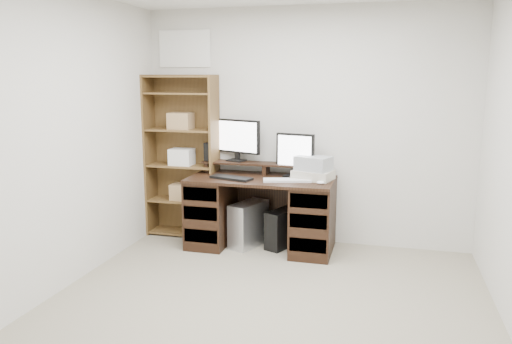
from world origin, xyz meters
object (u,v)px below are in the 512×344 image
at_px(printer, 313,175).
at_px(tower_silver, 249,224).
at_px(monitor_wide, 237,138).
at_px(tower_black, 282,229).
at_px(desk, 261,211).
at_px(bookshelf, 183,155).
at_px(monitor_small, 295,153).

distance_m(printer, tower_silver, 0.88).
height_order(monitor_wide, tower_black, monitor_wide).
relative_size(monitor_wide, tower_silver, 1.17).
relative_size(desk, bookshelf, 0.83).
relative_size(desk, tower_silver, 3.18).
height_order(desk, tower_silver, desk).
xyz_separation_m(monitor_wide, bookshelf, (-0.63, -0.05, -0.21)).
distance_m(monitor_small, tower_silver, 0.90).
height_order(monitor_small, tower_black, monitor_small).
height_order(monitor_small, bookshelf, bookshelf).
xyz_separation_m(monitor_wide, printer, (0.87, -0.21, -0.33)).
distance_m(desk, tower_black, 0.29).
xyz_separation_m(monitor_small, tower_black, (-0.11, -0.09, -0.80)).
height_order(monitor_wide, bookshelf, bookshelf).
height_order(desk, tower_black, desk).
bearing_deg(printer, tower_black, -167.34).
bearing_deg(monitor_small, bookshelf, -170.66).
height_order(tower_black, bookshelf, bookshelf).
bearing_deg(bookshelf, desk, -12.46).
bearing_deg(monitor_wide, printer, 5.51).
bearing_deg(tower_black, bookshelf, -164.41).
relative_size(printer, bookshelf, 0.21).
distance_m(desk, monitor_small, 0.70).
height_order(printer, tower_silver, printer).
xyz_separation_m(monitor_wide, monitor_small, (0.66, -0.12, -0.13)).
distance_m(monitor_small, printer, 0.30).
height_order(desk, monitor_small, monitor_small).
height_order(tower_silver, bookshelf, bookshelf).
xyz_separation_m(monitor_small, bookshelf, (-1.29, 0.07, -0.08)).
relative_size(desk, printer, 3.95).
distance_m(desk, printer, 0.67).
relative_size(monitor_wide, bookshelf, 0.31).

